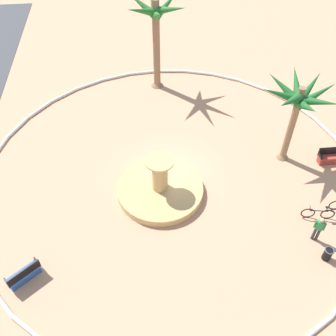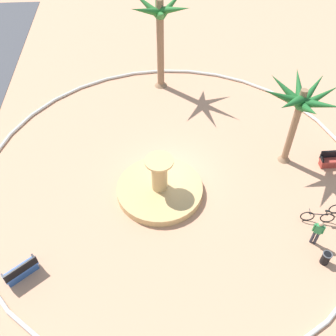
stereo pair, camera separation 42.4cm
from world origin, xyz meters
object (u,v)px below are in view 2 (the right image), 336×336
(bicycle_by_lamppost, at_px, (317,217))
(person_cyclist_helmet, at_px, (317,232))
(bench_west, at_px, (333,161))
(trash_bin, at_px, (326,258))
(fountain, at_px, (160,188))
(bench_east, at_px, (21,271))
(palm_tree_near_fountain, at_px, (300,103))
(palm_tree_by_curb, at_px, (160,22))

(bicycle_by_lamppost, distance_m, person_cyclist_helmet, 1.48)
(bench_west, relative_size, trash_bin, 2.20)
(fountain, bearing_deg, trash_bin, -122.71)
(bicycle_by_lamppost, bearing_deg, bench_east, 98.22)
(palm_tree_near_fountain, xyz_separation_m, palm_tree_by_curb, (8.13, 6.91, 0.69))
(bench_east, bearing_deg, trash_bin, -91.07)
(palm_tree_by_curb, height_order, trash_bin, palm_tree_by_curb)
(trash_bin, bearing_deg, person_cyclist_helmet, 9.31)
(trash_bin, bearing_deg, palm_tree_by_curb, 24.79)
(fountain, xyz_separation_m, bench_east, (-4.59, 6.58, 0.00))
(palm_tree_by_curb, relative_size, trash_bin, 9.03)
(bench_west, bearing_deg, bench_east, 109.73)
(palm_tree_near_fountain, bearing_deg, person_cyclist_helmet, 178.60)
(bench_east, bearing_deg, fountain, -55.11)
(fountain, xyz_separation_m, person_cyclist_helmet, (-3.73, -7.37, 0.59))
(trash_bin, distance_m, person_cyclist_helmet, 1.26)
(palm_tree_near_fountain, xyz_separation_m, bicycle_by_lamppost, (-4.56, -0.43, -3.75))
(bench_west, bearing_deg, trash_bin, 157.13)
(palm_tree_near_fountain, height_order, person_cyclist_helmet, palm_tree_near_fountain)
(palm_tree_near_fountain, height_order, bicycle_by_lamppost, palm_tree_near_fountain)
(palm_tree_near_fountain, xyz_separation_m, person_cyclist_helmet, (-5.80, 0.14, -3.20))
(palm_tree_near_fountain, relative_size, trash_bin, 7.19)
(bicycle_by_lamppost, bearing_deg, bench_west, -29.93)
(palm_tree_by_curb, bearing_deg, bicycle_by_lamppost, -149.95)
(palm_tree_near_fountain, relative_size, bench_west, 3.27)
(fountain, xyz_separation_m, bench_west, (1.43, -10.20, 0.00))
(palm_tree_by_curb, bearing_deg, person_cyclist_helmet, -154.10)
(trash_bin, bearing_deg, bicycle_by_lamppost, -9.43)
(palm_tree_near_fountain, bearing_deg, fountain, 105.40)
(trash_bin, relative_size, bicycle_by_lamppost, 0.43)
(bench_east, distance_m, person_cyclist_helmet, 13.99)
(bench_west, distance_m, person_cyclist_helmet, 5.92)
(palm_tree_near_fountain, height_order, bench_east, palm_tree_near_fountain)
(palm_tree_near_fountain, bearing_deg, trash_bin, -179.66)
(palm_tree_by_curb, height_order, bench_east, palm_tree_by_curb)
(bench_east, xyz_separation_m, bench_west, (6.02, -16.78, 0.00))
(fountain, bearing_deg, person_cyclist_helmet, -116.88)
(person_cyclist_helmet, bearing_deg, bench_east, 93.50)
(fountain, xyz_separation_m, bicycle_by_lamppost, (-2.49, -7.94, 0.04))
(bench_west, bearing_deg, palm_tree_by_curb, 47.57)
(bench_west, xyz_separation_m, trash_bin, (-6.28, 2.65, 0.04))
(bench_west, relative_size, bicycle_by_lamppost, 0.94)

